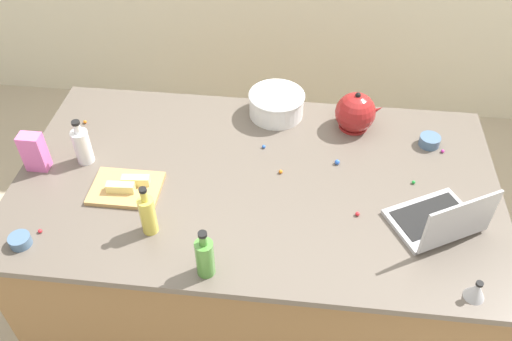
% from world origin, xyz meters
% --- Properties ---
extents(ground_plane, '(12.00, 12.00, 0.00)m').
position_xyz_m(ground_plane, '(0.00, 0.00, 0.00)').
color(ground_plane, '#B7A88E').
extents(island_counter, '(1.96, 1.10, 0.90)m').
position_xyz_m(island_counter, '(0.00, 0.00, 0.45)').
color(island_counter, olive).
rests_on(island_counter, ground).
extents(laptop, '(0.38, 0.35, 0.22)m').
position_xyz_m(laptop, '(0.70, -0.18, 0.95)').
color(laptop, '#B7B7BC').
rests_on(laptop, island_counter).
extents(mixing_bowl_large, '(0.26, 0.26, 0.11)m').
position_xyz_m(mixing_bowl_large, '(0.04, 0.44, 0.96)').
color(mixing_bowl_large, white).
rests_on(mixing_bowl_large, island_counter).
extents(bottle_olive, '(0.06, 0.06, 0.21)m').
position_xyz_m(bottle_olive, '(-0.12, -0.47, 0.98)').
color(bottle_olive, '#4C8C38').
rests_on(bottle_olive, island_counter).
extents(bottle_vinegar, '(0.07, 0.07, 0.21)m').
position_xyz_m(bottle_vinegar, '(-0.72, 0.03, 0.98)').
color(bottle_vinegar, white).
rests_on(bottle_vinegar, island_counter).
extents(bottle_oil, '(0.06, 0.06, 0.22)m').
position_xyz_m(bottle_oil, '(-0.36, -0.31, 0.99)').
color(bottle_oil, '#DBC64C').
rests_on(bottle_oil, island_counter).
extents(kettle, '(0.21, 0.18, 0.20)m').
position_xyz_m(kettle, '(0.40, 0.39, 0.98)').
color(kettle, maroon).
rests_on(kettle, island_counter).
extents(cutting_board, '(0.27, 0.20, 0.02)m').
position_xyz_m(cutting_board, '(-0.51, -0.12, 0.91)').
color(cutting_board, tan).
rests_on(cutting_board, island_counter).
extents(butter_stick_left, '(0.11, 0.04, 0.04)m').
position_xyz_m(butter_stick_left, '(-0.52, -0.14, 0.94)').
color(butter_stick_left, '#F4E58C').
rests_on(butter_stick_left, cutting_board).
extents(butter_stick_right, '(0.11, 0.05, 0.04)m').
position_xyz_m(butter_stick_right, '(-0.47, -0.09, 0.94)').
color(butter_stick_right, '#F4E58C').
rests_on(butter_stick_right, cutting_board).
extents(ramekin_small, '(0.08, 0.08, 0.04)m').
position_xyz_m(ramekin_small, '(-0.80, -0.43, 0.92)').
color(ramekin_small, slate).
rests_on(ramekin_small, island_counter).
extents(ramekin_medium, '(0.09, 0.09, 0.04)m').
position_xyz_m(ramekin_medium, '(0.72, 0.30, 0.92)').
color(ramekin_medium, slate).
rests_on(ramekin_medium, island_counter).
extents(kitchen_timer, '(0.07, 0.07, 0.08)m').
position_xyz_m(kitchen_timer, '(0.78, -0.47, 0.94)').
color(kitchen_timer, '#B2B2B7').
rests_on(kitchen_timer, island_counter).
extents(candy_bag, '(0.09, 0.06, 0.17)m').
position_xyz_m(candy_bag, '(-0.90, -0.03, 0.99)').
color(candy_bag, pink).
rests_on(candy_bag, island_counter).
extents(candy_0, '(0.02, 0.02, 0.02)m').
position_xyz_m(candy_0, '(0.66, -0.19, 0.91)').
color(candy_0, green).
rests_on(candy_0, island_counter).
extents(candy_1, '(0.01, 0.01, 0.01)m').
position_xyz_m(candy_1, '(0.78, 0.25, 0.91)').
color(candy_1, '#CC3399').
rests_on(candy_1, island_counter).
extents(candy_2, '(0.02, 0.02, 0.02)m').
position_xyz_m(candy_2, '(0.01, 0.20, 0.91)').
color(candy_2, blue).
rests_on(candy_2, island_counter).
extents(candy_3, '(0.02, 0.02, 0.02)m').
position_xyz_m(candy_3, '(0.10, 0.05, 0.91)').
color(candy_3, orange).
rests_on(candy_3, island_counter).
extents(candy_4, '(0.02, 0.02, 0.02)m').
position_xyz_m(candy_4, '(-0.76, -0.37, 0.91)').
color(candy_4, red).
rests_on(candy_4, island_counter).
extents(candy_5, '(0.02, 0.02, 0.02)m').
position_xyz_m(candy_5, '(0.33, 0.13, 0.91)').
color(candy_5, blue).
rests_on(candy_5, island_counter).
extents(candy_6, '(0.01, 0.01, 0.01)m').
position_xyz_m(candy_6, '(0.63, 0.05, 0.91)').
color(candy_6, green).
rests_on(candy_6, island_counter).
extents(candy_7, '(0.02, 0.02, 0.02)m').
position_xyz_m(candy_7, '(0.40, -0.15, 0.91)').
color(candy_7, red).
rests_on(candy_7, island_counter).
extents(candy_8, '(0.02, 0.02, 0.02)m').
position_xyz_m(candy_8, '(-0.82, 0.28, 0.91)').
color(candy_8, orange).
rests_on(candy_8, island_counter).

